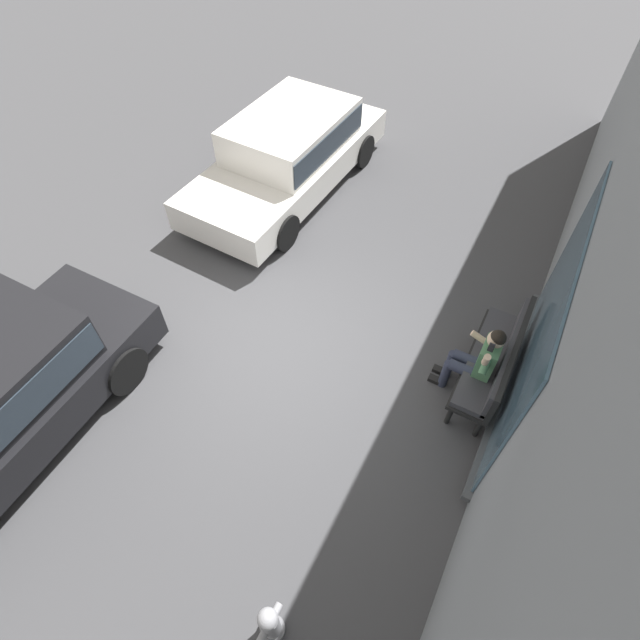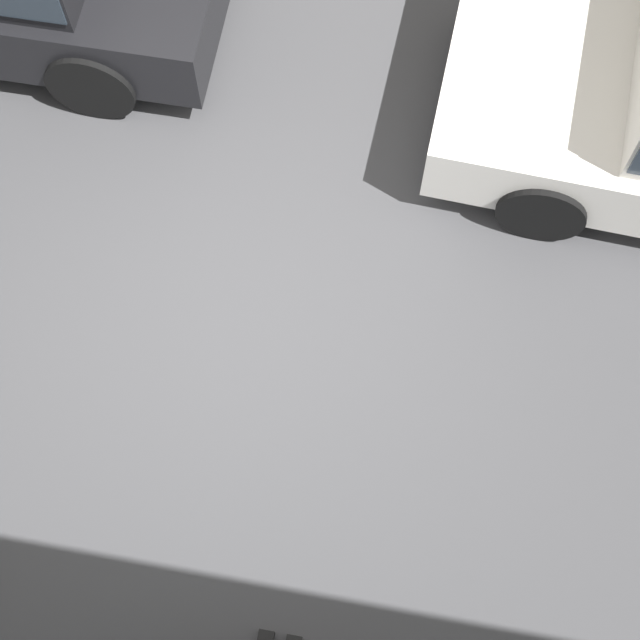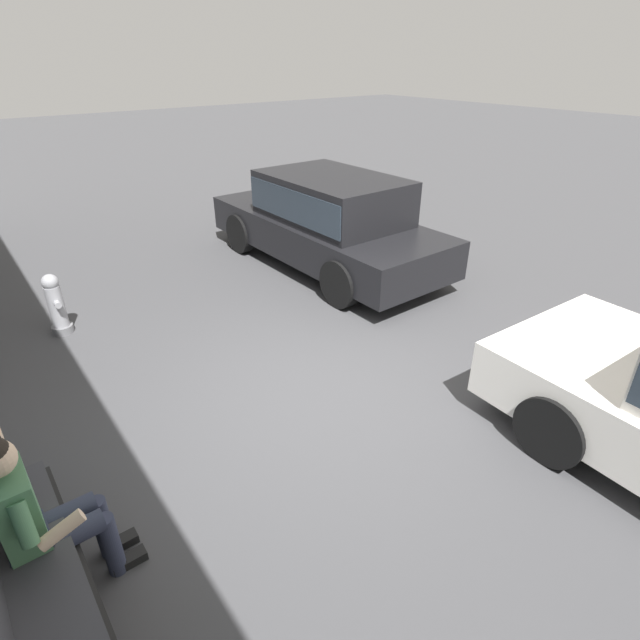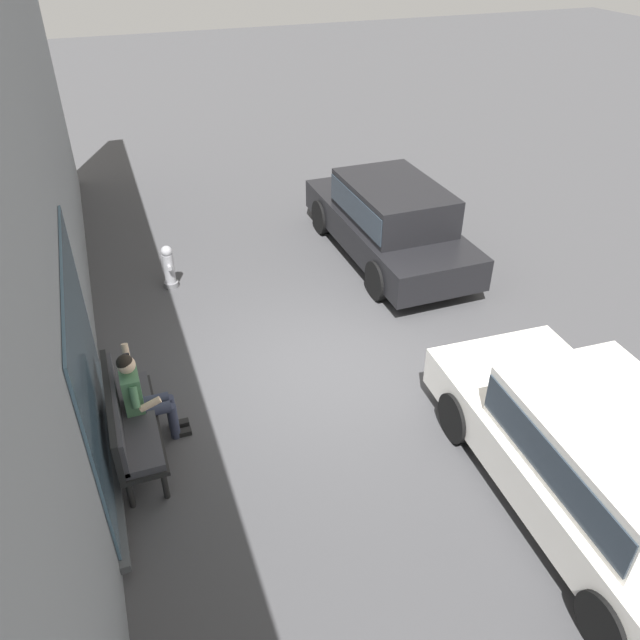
# 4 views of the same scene
# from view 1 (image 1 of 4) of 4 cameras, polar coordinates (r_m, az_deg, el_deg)

# --- Properties ---
(ground_plane) EXTENTS (60.00, 60.00, 0.00)m
(ground_plane) POSITION_cam_1_polar(r_m,az_deg,el_deg) (7.49, -4.69, -3.16)
(ground_plane) COLOR #424244
(building_facade) EXTENTS (18.00, 0.51, 5.54)m
(building_facade) POSITION_cam_1_polar(r_m,az_deg,el_deg) (4.91, 29.03, 0.73)
(building_facade) COLOR gray
(building_facade) RESTS_ON ground_plane
(bench) EXTENTS (1.83, 0.55, 1.02)m
(bench) POSITION_cam_1_polar(r_m,az_deg,el_deg) (7.02, 19.56, -4.29)
(bench) COLOR black
(bench) RESTS_ON ground_plane
(person_on_phone) EXTENTS (0.73, 0.74, 1.36)m
(person_on_phone) POSITION_cam_1_polar(r_m,az_deg,el_deg) (6.78, 17.60, -4.32)
(person_on_phone) COLOR #2D3347
(person_on_phone) RESTS_ON ground_plane
(parked_car_near) EXTENTS (4.72, 2.13, 1.44)m
(parked_car_near) POSITION_cam_1_polar(r_m,az_deg,el_deg) (9.87, -3.58, 18.81)
(parked_car_near) COLOR white
(parked_car_near) RESTS_ON ground_plane
(fire_hydrant) EXTENTS (0.38, 0.26, 0.81)m
(fire_hydrant) POSITION_cam_1_polar(r_m,az_deg,el_deg) (5.74, -5.72, -31.30)
(fire_hydrant) COLOR slate
(fire_hydrant) RESTS_ON ground_plane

